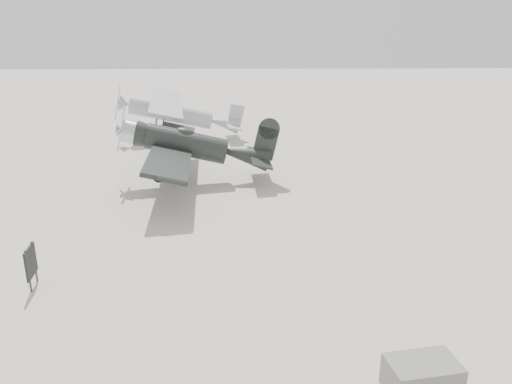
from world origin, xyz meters
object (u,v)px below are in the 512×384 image
(equipment_block, at_px, (422,377))
(sign_board, at_px, (31,263))
(lowwing_monoplane, at_px, (194,146))
(highwing_monoplane, at_px, (176,110))

(equipment_block, xyz_separation_m, sign_board, (-10.88, 5.15, 0.45))
(equipment_block, distance_m, sign_board, 12.05)
(lowwing_monoplane, relative_size, sign_board, 8.09)
(highwing_monoplane, relative_size, equipment_block, 7.83)
(lowwing_monoplane, distance_m, highwing_monoplane, 10.28)
(sign_board, bearing_deg, highwing_monoplane, 78.90)
(equipment_block, bearing_deg, highwing_monoplane, 108.56)
(highwing_monoplane, bearing_deg, equipment_block, -79.24)
(lowwing_monoplane, distance_m, sign_board, 12.03)
(highwing_monoplane, distance_m, sign_board, 21.38)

